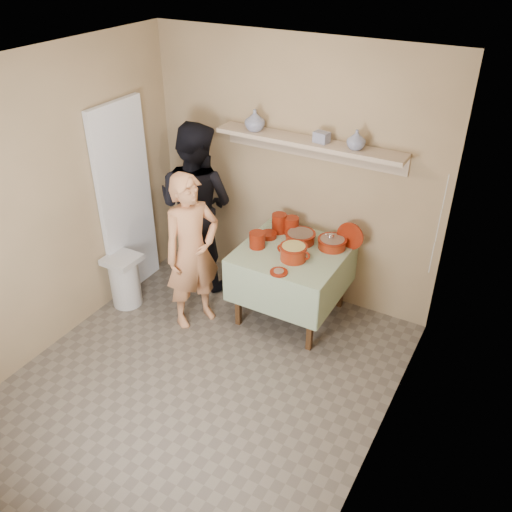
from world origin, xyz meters
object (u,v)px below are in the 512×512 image
Objects in this scene: person_cook at (192,252)px; cazuela_rice at (293,251)px; trash_bin at (125,280)px; person_helper at (196,205)px; serving_table at (292,261)px.

person_cook is 4.71× the size of cazuela_rice.
trash_bin is (-1.64, -0.50, -0.56)m from cazuela_rice.
cazuela_rice is at bearing 166.34° from person_helper.
person_helper is 1.82× the size of serving_table.
person_cook is 0.76m from person_helper.
cazuela_rice is (0.86, 0.37, 0.07)m from person_cook.
person_helper is 5.37× the size of cazuela_rice.
serving_table is at bearing -30.66° from person_cook.
person_helper is (-0.39, 0.64, 0.11)m from person_cook.
person_cook reaches higher than serving_table.
person_helper is at bearing 57.51° from person_cook.
trash_bin is (-0.78, -0.13, -0.49)m from person_cook.
trash_bin is (-0.38, -0.78, -0.60)m from person_helper.
person_helper reaches higher than person_cook.
serving_table is at bearing 172.51° from person_helper.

